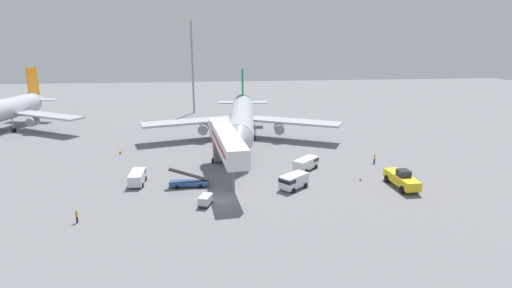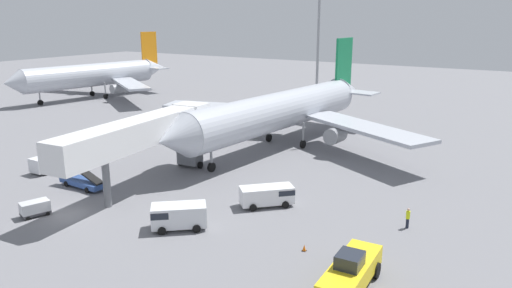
{
  "view_description": "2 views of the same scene",
  "coord_description": "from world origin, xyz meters",
  "px_view_note": "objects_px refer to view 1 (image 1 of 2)",
  "views": [
    {
      "loc": [
        -1.24,
        -50.81,
        21.26
      ],
      "look_at": [
        6.97,
        20.45,
        2.22
      ],
      "focal_mm": 28.39,
      "sensor_mm": 36.0,
      "label": 1
    },
    {
      "loc": [
        35.63,
        -25.05,
        17.34
      ],
      "look_at": [
        6.81,
        21.56,
        2.69
      ],
      "focal_mm": 33.68,
      "sensor_mm": 36.0,
      "label": 2
    }
  ],
  "objects_px": {
    "jet_bridge": "(226,141)",
    "safety_cone_alpha": "(360,179)",
    "belt_loader_truck": "(189,182)",
    "apron_light_mast": "(192,48)",
    "airplane_at_gate": "(241,118)",
    "ground_crew_worker_midground": "(77,216)",
    "service_van_near_left": "(293,181)",
    "pushback_tug": "(402,179)",
    "safety_cone_bravo": "(120,152)",
    "baggage_cart_far_left": "(205,200)",
    "ground_crew_worker_foreground": "(375,158)",
    "service_van_outer_right": "(137,177)",
    "service_van_far_right": "(306,163)"
  },
  "relations": [
    {
      "from": "jet_bridge",
      "to": "safety_cone_alpha",
      "type": "bearing_deg",
      "value": -12.52
    },
    {
      "from": "belt_loader_truck",
      "to": "apron_light_mast",
      "type": "height_order",
      "value": "apron_light_mast"
    },
    {
      "from": "airplane_at_gate",
      "to": "apron_light_mast",
      "type": "distance_m",
      "value": 38.61
    },
    {
      "from": "airplane_at_gate",
      "to": "ground_crew_worker_midground",
      "type": "bearing_deg",
      "value": -121.69
    },
    {
      "from": "service_van_near_left",
      "to": "ground_crew_worker_midground",
      "type": "bearing_deg",
      "value": -163.74
    },
    {
      "from": "ground_crew_worker_midground",
      "to": "jet_bridge",
      "type": "bearing_deg",
      "value": 38.47
    },
    {
      "from": "pushback_tug",
      "to": "apron_light_mast",
      "type": "height_order",
      "value": "apron_light_mast"
    },
    {
      "from": "ground_crew_worker_midground",
      "to": "safety_cone_bravo",
      "type": "bearing_deg",
      "value": 92.0
    },
    {
      "from": "belt_loader_truck",
      "to": "baggage_cart_far_left",
      "type": "relative_size",
      "value": 2.13
    },
    {
      "from": "ground_crew_worker_foreground",
      "to": "safety_cone_bravo",
      "type": "distance_m",
      "value": 46.45
    },
    {
      "from": "jet_bridge",
      "to": "safety_cone_alpha",
      "type": "height_order",
      "value": "jet_bridge"
    },
    {
      "from": "service_van_outer_right",
      "to": "apron_light_mast",
      "type": "relative_size",
      "value": 0.18
    },
    {
      "from": "pushback_tug",
      "to": "apron_light_mast",
      "type": "relative_size",
      "value": 0.27
    },
    {
      "from": "service_van_far_right",
      "to": "safety_cone_bravo",
      "type": "height_order",
      "value": "service_van_far_right"
    },
    {
      "from": "pushback_tug",
      "to": "service_van_outer_right",
      "type": "bearing_deg",
      "value": 171.25
    },
    {
      "from": "airplane_at_gate",
      "to": "safety_cone_alpha",
      "type": "bearing_deg",
      "value": -58.34
    },
    {
      "from": "jet_bridge",
      "to": "service_van_far_right",
      "type": "distance_m",
      "value": 14.19
    },
    {
      "from": "service_van_far_right",
      "to": "ground_crew_worker_foreground",
      "type": "height_order",
      "value": "service_van_far_right"
    },
    {
      "from": "airplane_at_gate",
      "to": "safety_cone_alpha",
      "type": "xyz_separation_m",
      "value": [
        16.13,
        -26.16,
        -4.78
      ]
    },
    {
      "from": "service_van_far_right",
      "to": "service_van_outer_right",
      "type": "xyz_separation_m",
      "value": [
        -26.64,
        -3.76,
        -0.01
      ]
    },
    {
      "from": "ground_crew_worker_foreground",
      "to": "jet_bridge",
      "type": "bearing_deg",
      "value": -171.65
    },
    {
      "from": "airplane_at_gate",
      "to": "ground_crew_worker_foreground",
      "type": "bearing_deg",
      "value": -39.48
    },
    {
      "from": "ground_crew_worker_foreground",
      "to": "safety_cone_bravo",
      "type": "relative_size",
      "value": 2.4
    },
    {
      "from": "baggage_cart_far_left",
      "to": "safety_cone_bravo",
      "type": "height_order",
      "value": "baggage_cart_far_left"
    },
    {
      "from": "jet_bridge",
      "to": "ground_crew_worker_midground",
      "type": "height_order",
      "value": "jet_bridge"
    },
    {
      "from": "service_van_near_left",
      "to": "ground_crew_worker_midground",
      "type": "height_order",
      "value": "service_van_near_left"
    },
    {
      "from": "service_van_far_right",
      "to": "safety_cone_alpha",
      "type": "height_order",
      "value": "service_van_far_right"
    },
    {
      "from": "ground_crew_worker_foreground",
      "to": "safety_cone_bravo",
      "type": "height_order",
      "value": "ground_crew_worker_foreground"
    },
    {
      "from": "safety_cone_bravo",
      "to": "apron_light_mast",
      "type": "height_order",
      "value": "apron_light_mast"
    },
    {
      "from": "pushback_tug",
      "to": "service_van_far_right",
      "type": "bearing_deg",
      "value": 140.71
    },
    {
      "from": "service_van_outer_right",
      "to": "belt_loader_truck",
      "type": "bearing_deg",
      "value": -15.51
    },
    {
      "from": "service_van_near_left",
      "to": "ground_crew_worker_foreground",
      "type": "height_order",
      "value": "service_van_near_left"
    },
    {
      "from": "apron_light_mast",
      "to": "ground_crew_worker_midground",
      "type": "bearing_deg",
      "value": -99.16
    },
    {
      "from": "airplane_at_gate",
      "to": "apron_light_mast",
      "type": "relative_size",
      "value": 1.66
    },
    {
      "from": "safety_cone_alpha",
      "to": "jet_bridge",
      "type": "bearing_deg",
      "value": 167.48
    },
    {
      "from": "belt_loader_truck",
      "to": "service_van_far_right",
      "type": "bearing_deg",
      "value": 17.31
    },
    {
      "from": "airplane_at_gate",
      "to": "baggage_cart_far_left",
      "type": "bearing_deg",
      "value": -102.56
    },
    {
      "from": "belt_loader_truck",
      "to": "safety_cone_bravo",
      "type": "xyz_separation_m",
      "value": [
        -13.65,
        18.89,
        -0.37
      ]
    },
    {
      "from": "baggage_cart_far_left",
      "to": "ground_crew_worker_foreground",
      "type": "xyz_separation_m",
      "value": [
        29.03,
        14.95,
        0.18
      ]
    },
    {
      "from": "safety_cone_bravo",
      "to": "ground_crew_worker_midground",
      "type": "bearing_deg",
      "value": -88.0
    },
    {
      "from": "service_van_far_right",
      "to": "apron_light_mast",
      "type": "bearing_deg",
      "value": 110.33
    },
    {
      "from": "service_van_outer_right",
      "to": "service_van_far_right",
      "type": "bearing_deg",
      "value": 8.04
    },
    {
      "from": "jet_bridge",
      "to": "pushback_tug",
      "type": "relative_size",
      "value": 3.01
    },
    {
      "from": "belt_loader_truck",
      "to": "service_van_outer_right",
      "type": "xyz_separation_m",
      "value": [
        -7.71,
        2.14,
        0.34
      ]
    },
    {
      "from": "belt_loader_truck",
      "to": "service_van_outer_right",
      "type": "distance_m",
      "value": 8.01
    },
    {
      "from": "service_van_near_left",
      "to": "ground_crew_worker_foreground",
      "type": "distance_m",
      "value": 19.39
    },
    {
      "from": "jet_bridge",
      "to": "service_van_near_left",
      "type": "height_order",
      "value": "jet_bridge"
    },
    {
      "from": "ground_crew_worker_foreground",
      "to": "service_van_outer_right",
      "type": "bearing_deg",
      "value": -171.81
    },
    {
      "from": "safety_cone_alpha",
      "to": "apron_light_mast",
      "type": "height_order",
      "value": "apron_light_mast"
    },
    {
      "from": "ground_crew_worker_foreground",
      "to": "ground_crew_worker_midground",
      "type": "bearing_deg",
      "value": -157.43
    }
  ]
}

